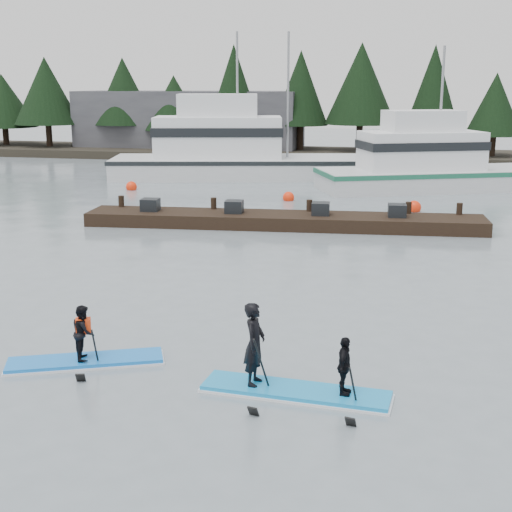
% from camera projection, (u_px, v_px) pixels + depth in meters
% --- Properties ---
extents(ground, '(160.00, 160.00, 0.00)m').
position_uv_depth(ground, '(189.00, 382.00, 13.88)').
color(ground, slate).
rests_on(ground, ground).
extents(far_shore, '(70.00, 8.00, 0.60)m').
position_uv_depth(far_shore, '(360.00, 156.00, 53.63)').
color(far_shore, '#2D281E').
rests_on(far_shore, ground).
extents(treeline, '(60.00, 4.00, 8.00)m').
position_uv_depth(treeline, '(360.00, 160.00, 53.71)').
color(treeline, black).
rests_on(treeline, ground).
extents(waterfront_building, '(18.00, 6.00, 5.00)m').
position_uv_depth(waterfront_building, '(190.00, 123.00, 57.97)').
color(waterfront_building, '#4C4C51').
rests_on(waterfront_building, ground).
extents(fishing_boat_large, '(17.49, 8.33, 9.61)m').
position_uv_depth(fishing_boat_large, '(243.00, 166.00, 43.63)').
color(fishing_boat_large, silver).
rests_on(fishing_boat_large, ground).
extents(fishing_boat_medium, '(14.59, 9.22, 8.46)m').
position_uv_depth(fishing_boat_medium, '(442.00, 178.00, 38.87)').
color(fishing_boat_medium, silver).
rests_on(fishing_boat_medium, ground).
extents(floating_dock, '(16.08, 3.47, 0.53)m').
position_uv_depth(floating_dock, '(283.00, 220.00, 28.70)').
color(floating_dock, black).
rests_on(floating_dock, ground).
extents(buoy_b, '(0.57, 0.57, 0.57)m').
position_uv_depth(buoy_b, '(288.00, 201.00, 35.19)').
color(buoy_b, '#FF2F0C').
rests_on(buoy_b, ground).
extents(buoy_d, '(0.63, 0.63, 0.63)m').
position_uv_depth(buoy_d, '(414.00, 211.00, 32.26)').
color(buoy_d, '#FF2F0C').
rests_on(buoy_d, ground).
extents(buoy_a, '(0.60, 0.60, 0.60)m').
position_uv_depth(buoy_a, '(132.00, 190.00, 38.68)').
color(buoy_a, '#FF2F0C').
rests_on(buoy_a, ground).
extents(paddleboard_solo, '(3.20, 1.96, 1.77)m').
position_uv_depth(paddleboard_solo, '(85.00, 346.00, 14.69)').
color(paddleboard_solo, blue).
rests_on(paddleboard_solo, ground).
extents(paddleboard_duo, '(3.56, 1.25, 2.23)m').
position_uv_depth(paddleboard_duo, '(289.00, 367.00, 13.23)').
color(paddleboard_duo, '#168DD3').
rests_on(paddleboard_duo, ground).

